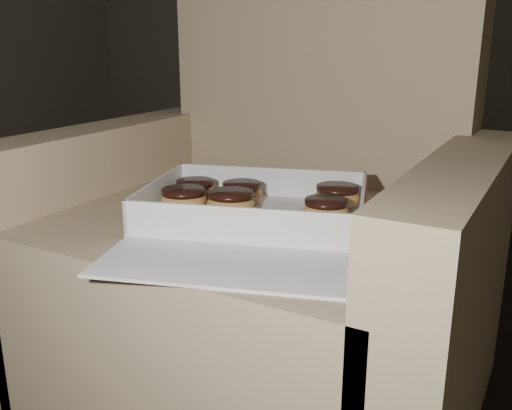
% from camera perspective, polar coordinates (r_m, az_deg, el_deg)
% --- Properties ---
extents(floor, '(4.50, 4.50, 0.00)m').
position_cam_1_polar(floor, '(1.38, -15.62, -15.62)').
color(floor, black).
rests_on(floor, ground).
extents(armchair, '(0.86, 0.73, 0.90)m').
position_cam_1_polar(armchair, '(1.17, 0.77, -5.52)').
color(armchair, '#8D7D5A').
rests_on(armchair, floor).
extents(bakery_box, '(0.49, 0.54, 0.07)m').
position_cam_1_polar(bakery_box, '(0.99, -0.30, -1.48)').
color(bakery_box, silver).
rests_on(bakery_box, armchair).
extents(donut_a, '(0.08, 0.08, 0.04)m').
position_cam_1_polar(donut_a, '(1.13, -6.09, 1.57)').
color(donut_a, '#E49F4F').
rests_on(donut_a, bakery_box).
extents(donut_b, '(0.08, 0.08, 0.04)m').
position_cam_1_polar(donut_b, '(1.00, 6.99, -0.44)').
color(donut_b, '#E49F4F').
rests_on(donut_b, bakery_box).
extents(donut_c, '(0.09, 0.09, 0.04)m').
position_cam_1_polar(donut_c, '(1.08, 8.11, 0.91)').
color(donut_c, '#E49F4F').
rests_on(donut_c, bakery_box).
extents(donut_d, '(0.08, 0.08, 0.04)m').
position_cam_1_polar(donut_d, '(1.10, -1.43, 1.33)').
color(donut_d, '#E49F4F').
rests_on(donut_d, bakery_box).
extents(donut_e, '(0.09, 0.09, 0.04)m').
position_cam_1_polar(donut_e, '(1.06, -7.24, 0.57)').
color(donut_e, '#E49F4F').
rests_on(donut_e, bakery_box).
extents(donut_f, '(0.09, 0.09, 0.04)m').
position_cam_1_polar(donut_f, '(1.03, -2.54, 0.25)').
color(donut_f, '#E49F4F').
rests_on(donut_f, bakery_box).
extents(crumb_a, '(0.01, 0.01, 0.00)m').
position_cam_1_polar(crumb_a, '(0.95, 8.69, -2.65)').
color(crumb_a, black).
rests_on(crumb_a, bakery_box).
extents(crumb_b, '(0.01, 0.01, 0.00)m').
position_cam_1_polar(crumb_b, '(0.97, -0.03, -2.11)').
color(crumb_b, black).
rests_on(crumb_b, bakery_box).
extents(crumb_c, '(0.01, 0.01, 0.00)m').
position_cam_1_polar(crumb_c, '(0.97, 9.68, -2.23)').
color(crumb_c, black).
rests_on(crumb_c, bakery_box).
extents(crumb_d, '(0.01, 0.01, 0.00)m').
position_cam_1_polar(crumb_d, '(1.00, -4.50, -1.54)').
color(crumb_d, black).
rests_on(crumb_d, bakery_box).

